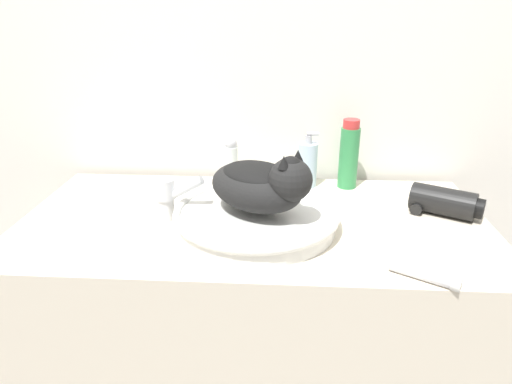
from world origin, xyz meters
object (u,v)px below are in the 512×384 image
cat (262,183)px  soap_pump_bottle (307,164)px  hair_dryer (443,202)px  faucet (169,196)px  deodorant_stick (231,161)px  cream_tube (426,274)px  shampoo_bottle_tall (349,155)px

cat → soap_pump_bottle: bearing=102.0°
cat → hair_dryer: cat is taller
faucet → deodorant_stick: deodorant_stick is taller
cat → cream_tube: bearing=3.2°
cat → hair_dryer: (0.49, 0.12, -0.09)m
cat → cream_tube: size_ratio=2.22×
soap_pump_bottle → cream_tube: 0.58m
shampoo_bottle_tall → cat: bearing=-129.4°
faucet → soap_pump_bottle: (0.38, 0.27, 0.00)m
cream_tube → shampoo_bottle_tall: bearing=100.8°
cat → hair_dryer: size_ratio=1.61×
cat → soap_pump_bottle: cat is taller
cat → cream_tube: 0.43m
soap_pump_bottle → cream_tube: bearing=-66.6°
deodorant_stick → cream_tube: (0.47, -0.53, -0.06)m
soap_pump_bottle → cat: bearing=-112.5°
soap_pump_bottle → hair_dryer: (0.36, -0.19, -0.04)m
cream_tube → hair_dryer: bearing=68.0°
cream_tube → hair_dryer: (0.13, 0.33, 0.02)m
soap_pump_bottle → hair_dryer: size_ratio=0.90×
deodorant_stick → soap_pump_bottle: (0.24, 0.00, -0.00)m
hair_dryer → deodorant_stick: bearing=-169.2°
deodorant_stick → hair_dryer: bearing=-17.6°
deodorant_stick → cream_tube: 0.71m
shampoo_bottle_tall → hair_dryer: shampoo_bottle_tall is taller
soap_pump_bottle → hair_dryer: soap_pump_bottle is taller
cream_tube → hair_dryer: hair_dryer is taller
shampoo_bottle_tall → hair_dryer: size_ratio=1.11×
faucet → soap_pump_bottle: soap_pump_bottle is taller
deodorant_stick → soap_pump_bottle: size_ratio=0.87×
cat → shampoo_bottle_tall: 0.40m
soap_pump_bottle → cream_tube: (0.23, -0.53, -0.06)m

